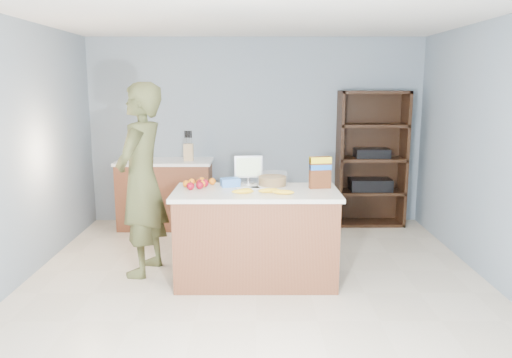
{
  "coord_description": "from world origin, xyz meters",
  "views": [
    {
      "loc": [
        -0.01,
        -4.3,
        1.89
      ],
      "look_at": [
        0.0,
        0.35,
        1.0
      ],
      "focal_mm": 35.0,
      "sensor_mm": 36.0,
      "label": 1
    }
  ],
  "objects_px": {
    "person": "(142,180)",
    "cereal_box": "(320,170)",
    "tv": "(248,168)",
    "counter_peninsula": "(256,240)",
    "shelving_unit": "(370,161)"
  },
  "relations": [
    {
      "from": "shelving_unit",
      "to": "person",
      "type": "relative_size",
      "value": 0.94
    },
    {
      "from": "shelving_unit",
      "to": "person",
      "type": "height_order",
      "value": "person"
    },
    {
      "from": "counter_peninsula",
      "to": "cereal_box",
      "type": "xyz_separation_m",
      "value": [
        0.61,
        0.1,
        0.66
      ]
    },
    {
      "from": "person",
      "to": "tv",
      "type": "height_order",
      "value": "person"
    },
    {
      "from": "cereal_box",
      "to": "counter_peninsula",
      "type": "bearing_deg",
      "value": -170.53
    },
    {
      "from": "person",
      "to": "cereal_box",
      "type": "bearing_deg",
      "value": 98.08
    },
    {
      "from": "shelving_unit",
      "to": "cereal_box",
      "type": "xyz_separation_m",
      "value": [
        -0.94,
        -1.95,
        0.21
      ]
    },
    {
      "from": "shelving_unit",
      "to": "person",
      "type": "distance_m",
      "value": 3.24
    },
    {
      "from": "tv",
      "to": "cereal_box",
      "type": "xyz_separation_m",
      "value": [
        0.69,
        -0.23,
        0.02
      ]
    },
    {
      "from": "counter_peninsula",
      "to": "cereal_box",
      "type": "distance_m",
      "value": 0.91
    },
    {
      "from": "counter_peninsula",
      "to": "person",
      "type": "height_order",
      "value": "person"
    },
    {
      "from": "person",
      "to": "cereal_box",
      "type": "distance_m",
      "value": 1.75
    },
    {
      "from": "counter_peninsula",
      "to": "shelving_unit",
      "type": "height_order",
      "value": "shelving_unit"
    },
    {
      "from": "counter_peninsula",
      "to": "person",
      "type": "distance_m",
      "value": 1.27
    },
    {
      "from": "tv",
      "to": "cereal_box",
      "type": "bearing_deg",
      "value": -18.74
    }
  ]
}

